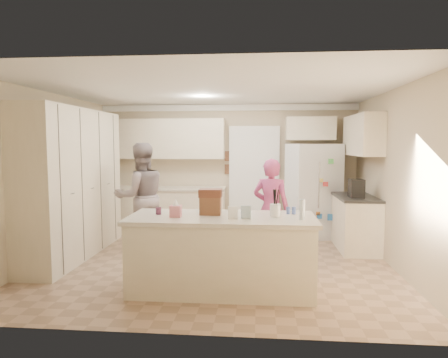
# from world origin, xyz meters

# --- Properties ---
(floor) EXTENTS (5.20, 4.60, 0.02)m
(floor) POSITION_xyz_m (0.00, 0.00, -0.01)
(floor) COLOR #9D7D61
(floor) RESTS_ON ground
(ceiling) EXTENTS (5.20, 4.60, 0.02)m
(ceiling) POSITION_xyz_m (0.00, 0.00, 2.61)
(ceiling) COLOR white
(ceiling) RESTS_ON wall_back
(wall_back) EXTENTS (5.20, 0.02, 2.60)m
(wall_back) POSITION_xyz_m (0.00, 2.31, 1.30)
(wall_back) COLOR #C5B493
(wall_back) RESTS_ON ground
(wall_front) EXTENTS (5.20, 0.02, 2.60)m
(wall_front) POSITION_xyz_m (0.00, -2.31, 1.30)
(wall_front) COLOR #C5B493
(wall_front) RESTS_ON ground
(wall_left) EXTENTS (0.02, 4.60, 2.60)m
(wall_left) POSITION_xyz_m (-2.61, 0.00, 1.30)
(wall_left) COLOR #C5B493
(wall_left) RESTS_ON ground
(wall_right) EXTENTS (0.02, 4.60, 2.60)m
(wall_right) POSITION_xyz_m (2.61, 0.00, 1.30)
(wall_right) COLOR #C5B493
(wall_right) RESTS_ON ground
(crown_back) EXTENTS (5.20, 0.08, 0.12)m
(crown_back) POSITION_xyz_m (0.00, 2.26, 2.53)
(crown_back) COLOR white
(crown_back) RESTS_ON wall_back
(pantry_bank) EXTENTS (0.60, 2.60, 2.35)m
(pantry_bank) POSITION_xyz_m (-2.30, 0.20, 1.18)
(pantry_bank) COLOR #F0E2C2
(pantry_bank) RESTS_ON floor
(back_base_cab) EXTENTS (2.20, 0.60, 0.88)m
(back_base_cab) POSITION_xyz_m (-1.15, 2.00, 0.44)
(back_base_cab) COLOR #F0E2C2
(back_base_cab) RESTS_ON floor
(back_countertop) EXTENTS (2.24, 0.63, 0.04)m
(back_countertop) POSITION_xyz_m (-1.15, 1.99, 0.90)
(back_countertop) COLOR beige
(back_countertop) RESTS_ON back_base_cab
(back_upper_cab) EXTENTS (2.20, 0.35, 0.80)m
(back_upper_cab) POSITION_xyz_m (-1.15, 2.12, 1.90)
(back_upper_cab) COLOR #F0E2C2
(back_upper_cab) RESTS_ON wall_back
(doorway_opening) EXTENTS (0.90, 0.06, 2.10)m
(doorway_opening) POSITION_xyz_m (0.55, 2.28, 1.05)
(doorway_opening) COLOR black
(doorway_opening) RESTS_ON floor
(doorway_casing) EXTENTS (1.02, 0.03, 2.22)m
(doorway_casing) POSITION_xyz_m (0.55, 2.24, 1.05)
(doorway_casing) COLOR white
(doorway_casing) RESTS_ON floor
(wall_frame_upper) EXTENTS (0.15, 0.02, 0.20)m
(wall_frame_upper) POSITION_xyz_m (0.02, 2.27, 1.55)
(wall_frame_upper) COLOR brown
(wall_frame_upper) RESTS_ON wall_back
(wall_frame_lower) EXTENTS (0.15, 0.02, 0.20)m
(wall_frame_lower) POSITION_xyz_m (0.02, 2.27, 1.28)
(wall_frame_lower) COLOR brown
(wall_frame_lower) RESTS_ON wall_back
(refrigerator) EXTENTS (1.07, 0.94, 1.80)m
(refrigerator) POSITION_xyz_m (1.69, 1.84, 0.90)
(refrigerator) COLOR white
(refrigerator) RESTS_ON floor
(fridge_seam) EXTENTS (0.02, 0.02, 1.78)m
(fridge_seam) POSITION_xyz_m (1.69, 1.48, 0.90)
(fridge_seam) COLOR gray
(fridge_seam) RESTS_ON refrigerator
(fridge_dispenser) EXTENTS (0.22, 0.03, 0.35)m
(fridge_dispenser) POSITION_xyz_m (1.47, 1.47, 1.15)
(fridge_dispenser) COLOR black
(fridge_dispenser) RESTS_ON refrigerator
(fridge_handle_l) EXTENTS (0.02, 0.02, 0.85)m
(fridge_handle_l) POSITION_xyz_m (1.64, 1.47, 1.05)
(fridge_handle_l) COLOR silver
(fridge_handle_l) RESTS_ON refrigerator
(fridge_handle_r) EXTENTS (0.02, 0.02, 0.85)m
(fridge_handle_r) POSITION_xyz_m (1.74, 1.47, 1.05)
(fridge_handle_r) COLOR silver
(fridge_handle_r) RESTS_ON refrigerator
(over_fridge_cab) EXTENTS (0.95, 0.35, 0.45)m
(over_fridge_cab) POSITION_xyz_m (1.65, 2.12, 2.10)
(over_fridge_cab) COLOR #F0E2C2
(over_fridge_cab) RESTS_ON wall_back
(right_base_cab) EXTENTS (0.60, 1.20, 0.88)m
(right_base_cab) POSITION_xyz_m (2.30, 1.00, 0.44)
(right_base_cab) COLOR #F0E2C2
(right_base_cab) RESTS_ON floor
(right_countertop) EXTENTS (0.63, 1.24, 0.04)m
(right_countertop) POSITION_xyz_m (2.29, 1.00, 0.90)
(right_countertop) COLOR #2D2B28
(right_countertop) RESTS_ON right_base_cab
(right_upper_cab) EXTENTS (0.35, 1.50, 0.70)m
(right_upper_cab) POSITION_xyz_m (2.43, 1.20, 1.95)
(right_upper_cab) COLOR #F0E2C2
(right_upper_cab) RESTS_ON wall_right
(coffee_maker) EXTENTS (0.22, 0.28, 0.30)m
(coffee_maker) POSITION_xyz_m (2.25, 0.80, 1.07)
(coffee_maker) COLOR black
(coffee_maker) RESTS_ON right_countertop
(island_base) EXTENTS (2.20, 0.90, 0.88)m
(island_base) POSITION_xyz_m (0.20, -1.10, 0.44)
(island_base) COLOR #F0E2C2
(island_base) RESTS_ON floor
(island_top) EXTENTS (2.28, 0.96, 0.05)m
(island_top) POSITION_xyz_m (0.20, -1.10, 0.90)
(island_top) COLOR beige
(island_top) RESTS_ON island_base
(utensil_crock) EXTENTS (0.13, 0.13, 0.15)m
(utensil_crock) POSITION_xyz_m (0.85, -1.05, 1.00)
(utensil_crock) COLOR white
(utensil_crock) RESTS_ON island_top
(tissue_box) EXTENTS (0.13, 0.13, 0.14)m
(tissue_box) POSITION_xyz_m (-0.35, -1.20, 1.00)
(tissue_box) COLOR #CF7280
(tissue_box) RESTS_ON island_top
(tissue_plume) EXTENTS (0.08, 0.08, 0.08)m
(tissue_plume) POSITION_xyz_m (-0.35, -1.20, 1.10)
(tissue_plume) COLOR white
(tissue_plume) RESTS_ON tissue_box
(dollhouse_body) EXTENTS (0.26, 0.18, 0.22)m
(dollhouse_body) POSITION_xyz_m (0.05, -1.00, 1.04)
(dollhouse_body) COLOR brown
(dollhouse_body) RESTS_ON island_top
(dollhouse_roof) EXTENTS (0.28, 0.20, 0.10)m
(dollhouse_roof) POSITION_xyz_m (0.05, -1.00, 1.20)
(dollhouse_roof) COLOR #592D1E
(dollhouse_roof) RESTS_ON dollhouse_body
(jam_jar) EXTENTS (0.07, 0.07, 0.09)m
(jam_jar) POSITION_xyz_m (-0.60, -1.05, 0.97)
(jam_jar) COLOR #59263F
(jam_jar) RESTS_ON island_top
(greeting_card_a) EXTENTS (0.12, 0.06, 0.16)m
(greeting_card_a) POSITION_xyz_m (0.35, -1.30, 1.01)
(greeting_card_a) COLOR white
(greeting_card_a) RESTS_ON island_top
(greeting_card_b) EXTENTS (0.12, 0.05, 0.16)m
(greeting_card_b) POSITION_xyz_m (0.50, -1.25, 1.01)
(greeting_card_b) COLOR silver
(greeting_card_b) RESTS_ON island_top
(water_bottle) EXTENTS (0.07, 0.07, 0.24)m
(water_bottle) POSITION_xyz_m (1.15, -1.25, 1.04)
(water_bottle) COLOR silver
(water_bottle) RESTS_ON island_top
(shaker_salt) EXTENTS (0.05, 0.05, 0.09)m
(shaker_salt) POSITION_xyz_m (1.02, -0.88, 0.97)
(shaker_salt) COLOR #4C62AE
(shaker_salt) RESTS_ON island_top
(shaker_pepper) EXTENTS (0.05, 0.05, 0.09)m
(shaker_pepper) POSITION_xyz_m (1.09, -0.88, 0.97)
(shaker_pepper) COLOR #4C62AE
(shaker_pepper) RESTS_ON island_top
(teen_boy) EXTENTS (1.11, 1.04, 1.82)m
(teen_boy) POSITION_xyz_m (-1.34, 0.65, 0.91)
(teen_boy) COLOR gray
(teen_boy) RESTS_ON floor
(teen_girl) EXTENTS (0.66, 0.52, 1.58)m
(teen_girl) POSITION_xyz_m (0.84, 0.30, 0.79)
(teen_girl) COLOR #B94C99
(teen_girl) RESTS_ON floor
(fridge_magnets) EXTENTS (0.76, 0.02, 1.44)m
(fridge_magnets) POSITION_xyz_m (1.69, 1.48, 0.90)
(fridge_magnets) COLOR tan
(fridge_magnets) RESTS_ON refrigerator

